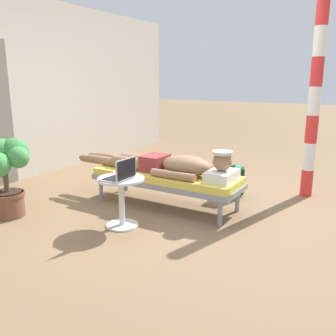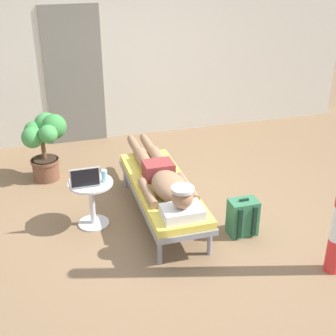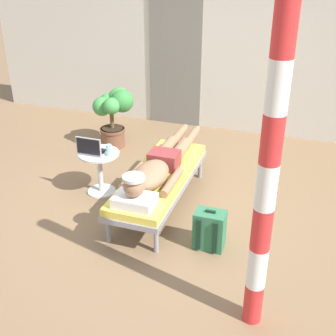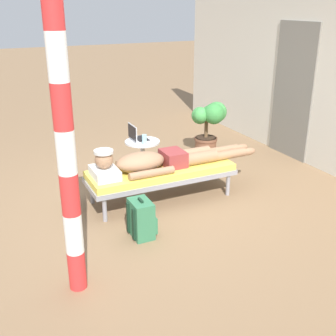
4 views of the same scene
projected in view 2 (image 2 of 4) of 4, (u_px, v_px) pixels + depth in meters
The scene contains 10 objects.
ground_plane at pixel (171, 219), 5.28m from camera, with size 40.00×40.00×0.00m, color #846647.
house_wall_back at pixel (115, 50), 6.98m from camera, with size 7.60×0.20×2.70m, color beige.
house_door_panel at pixel (75, 77), 6.87m from camera, with size 0.84×0.03×2.04m, color slate.
lounge_chair at pixel (162, 190), 5.18m from camera, with size 0.61×1.82×0.42m.
person_reclining at pixel (163, 178), 5.07m from camera, with size 0.53×2.17×0.33m.
side_table at pixel (91, 196), 5.04m from camera, with size 0.48×0.48×0.52m.
laptop at pixel (85, 180), 4.88m from camera, with size 0.31×0.24×0.23m.
drink_glass at pixel (104, 176), 4.95m from camera, with size 0.06×0.06×0.13m, color #99D8E5.
backpack at pixel (242, 217), 4.95m from camera, with size 0.30×0.26×0.42m.
potted_plant at pixel (45, 139), 5.96m from camera, with size 0.57×0.55×0.86m.
Camera 2 is at (-1.29, -4.29, 2.86)m, focal length 50.05 mm.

